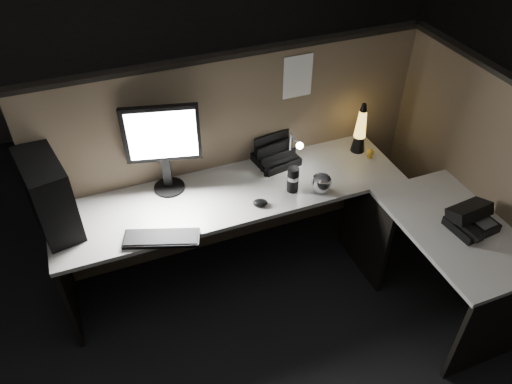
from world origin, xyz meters
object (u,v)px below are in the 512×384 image
object	(u,v)px
pc_tower	(49,195)
keyboard	(162,238)
desk_phone	(470,219)
monitor	(163,141)
lava_lamp	(360,132)

from	to	relation	value
pc_tower	keyboard	bearing A→B (deg)	-44.12
pc_tower	keyboard	world-z (taller)	pc_tower
desk_phone	pc_tower	bearing A→B (deg)	152.51
monitor	desk_phone	xyz separation A→B (m)	(1.58, -1.02, -0.30)
lava_lamp	desk_phone	world-z (taller)	lava_lamp
monitor	desk_phone	world-z (taller)	monitor
keyboard	desk_phone	distance (m)	1.82
pc_tower	lava_lamp	size ratio (longest dim) A/B	1.25
monitor	lava_lamp	xyz separation A→B (m)	(1.37, -0.08, -0.21)
keyboard	desk_phone	xyz separation A→B (m)	(1.74, -0.56, 0.05)
pc_tower	monitor	world-z (taller)	monitor
monitor	keyboard	world-z (taller)	monitor
pc_tower	monitor	size ratio (longest dim) A/B	0.78
pc_tower	keyboard	xyz separation A→B (m)	(0.55, -0.35, -0.23)
keyboard	desk_phone	size ratio (longest dim) A/B	1.55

